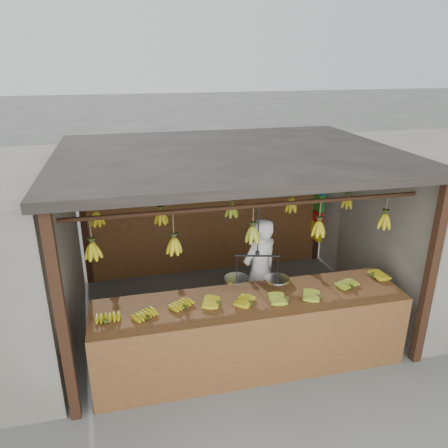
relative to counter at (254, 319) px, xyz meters
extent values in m
plane|color=#5B5B57|center=(0.01, 1.23, -0.71)|extent=(80.00, 80.00, 0.00)
cube|color=black|center=(-1.99, -0.27, 0.44)|extent=(0.10, 0.10, 2.30)
cube|color=black|center=(2.01, -0.27, 0.44)|extent=(0.10, 0.10, 2.30)
cube|color=black|center=(-1.99, 2.73, 0.44)|extent=(0.10, 0.10, 2.30)
cube|color=black|center=(2.01, 2.73, 0.44)|extent=(0.10, 0.10, 2.30)
cube|color=black|center=(0.01, 1.23, 1.64)|extent=(4.30, 3.30, 0.10)
cylinder|color=black|center=(0.01, 0.23, 1.29)|extent=(4.00, 0.05, 0.05)
cylinder|color=black|center=(0.01, 1.23, 1.29)|extent=(4.00, 0.05, 0.05)
cylinder|color=black|center=(0.01, 2.23, 1.29)|extent=(4.00, 0.05, 0.05)
cube|color=brown|center=(0.01, 2.73, 0.19)|extent=(4.00, 0.06, 1.80)
cube|color=brown|center=(0.00, 0.13, 0.15)|extent=(3.63, 0.81, 0.08)
cube|color=brown|center=(0.00, -0.27, -0.26)|extent=(3.63, 0.04, 0.90)
cube|color=black|center=(-1.71, -0.22, -0.30)|extent=(0.07, 0.07, 0.82)
cube|color=black|center=(1.71, -0.22, -0.30)|extent=(0.07, 0.07, 0.82)
cube|color=black|center=(-1.71, 0.49, -0.30)|extent=(0.07, 0.07, 0.82)
cube|color=black|center=(1.71, 0.49, -0.30)|extent=(0.07, 0.07, 0.82)
ellipsoid|color=#AE9C12|center=(-1.60, -0.01, 0.22)|extent=(0.18, 0.24, 0.06)
ellipsoid|color=#AE9C12|center=(-1.17, -0.03, 0.22)|extent=(0.28, 0.30, 0.06)
ellipsoid|color=#AE9C12|center=(-0.76, 0.09, 0.22)|extent=(0.28, 0.30, 0.06)
ellipsoid|color=#AE9C12|center=(-0.39, 0.10, 0.22)|extent=(0.28, 0.24, 0.06)
ellipsoid|color=#AE9C12|center=(-0.03, 0.01, 0.22)|extent=(0.30, 0.29, 0.06)
ellipsoid|color=#92A523|center=(0.37, 0.02, 0.22)|extent=(0.26, 0.21, 0.06)
ellipsoid|color=#92A523|center=(0.77, -0.03, 0.22)|extent=(0.29, 0.26, 0.06)
ellipsoid|color=#92A523|center=(1.24, 0.08, 0.22)|extent=(0.25, 0.29, 0.06)
ellipsoid|color=#AE9C12|center=(1.64, 0.27, 0.22)|extent=(0.26, 0.21, 0.06)
ellipsoid|color=#AE9C12|center=(-1.69, 0.26, 0.92)|extent=(0.16, 0.16, 0.28)
ellipsoid|color=#AE9C12|center=(-0.84, 0.28, 0.88)|extent=(0.16, 0.16, 0.28)
ellipsoid|color=#92A523|center=(0.03, 0.23, 0.95)|extent=(0.16, 0.16, 0.28)
ellipsoid|color=#AE9C12|center=(0.84, 0.27, 0.93)|extent=(0.16, 0.16, 0.28)
ellipsoid|color=#AE9C12|center=(1.68, 0.27, 0.95)|extent=(0.16, 0.16, 0.28)
ellipsoid|color=#AE9C12|center=(-1.68, 1.28, 0.90)|extent=(0.16, 0.16, 0.28)
ellipsoid|color=#AE9C12|center=(-0.89, 1.21, 0.88)|extent=(0.16, 0.16, 0.28)
ellipsoid|color=#92A523|center=(0.04, 1.22, 0.89)|extent=(0.16, 0.16, 0.28)
ellipsoid|color=#AE9C12|center=(0.87, 1.22, 0.90)|extent=(0.16, 0.16, 0.28)
ellipsoid|color=#AE9C12|center=(1.74, 1.28, 0.87)|extent=(0.16, 0.16, 0.28)
ellipsoid|color=#AE9C12|center=(-1.65, 2.19, 0.90)|extent=(0.16, 0.16, 0.28)
ellipsoid|color=#92A523|center=(-0.89, 2.28, 0.87)|extent=(0.16, 0.16, 0.28)
ellipsoid|color=#AE9C12|center=(-0.01, 2.25, 0.90)|extent=(0.16, 0.16, 0.28)
ellipsoid|color=#AE9C12|center=(0.85, 2.22, 0.93)|extent=(0.16, 0.16, 0.28)
ellipsoid|color=#AE9C12|center=(1.66, 2.20, 0.88)|extent=(0.16, 0.16, 0.28)
cylinder|color=black|center=(0.09, 0.23, 0.98)|extent=(0.02, 0.02, 0.60)
cylinder|color=black|center=(0.09, 0.23, 0.68)|extent=(0.50, 0.15, 0.02)
cylinder|color=silver|center=(-0.14, 0.30, 0.38)|extent=(0.28, 0.28, 0.02)
cylinder|color=silver|center=(0.32, 0.17, 0.38)|extent=(0.28, 0.28, 0.02)
imported|color=white|center=(0.37, 0.97, 0.06)|extent=(0.67, 0.58, 1.55)
cube|color=#1426BF|center=(1.95, 2.58, 0.74)|extent=(0.08, 0.26, 0.34)
cube|color=#199926|center=(1.95, 2.58, 0.44)|extent=(0.08, 0.26, 0.34)
cube|color=red|center=(1.95, 2.58, 0.09)|extent=(0.08, 0.26, 0.34)
cube|color=yellow|center=(1.95, 2.58, -0.11)|extent=(0.08, 0.26, 0.34)
camera|label=1|loc=(-1.30, -4.04, 2.81)|focal=35.00mm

